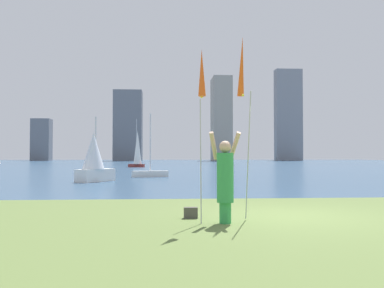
# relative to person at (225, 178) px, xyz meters

# --- Properties ---
(ground) EXTENTS (120.00, 138.00, 0.12)m
(ground) POSITION_rel_person_xyz_m (1.75, 51.92, -1.03)
(ground) COLOR #5B7038
(person) EXTENTS (0.72, 0.53, 1.97)m
(person) POSITION_rel_person_xyz_m (0.00, 0.00, 0.00)
(person) COLOR green
(person) RESTS_ON ground
(kite_flag_left) EXTENTS (0.16, 0.53, 3.71)m
(kite_flag_left) POSITION_rel_person_xyz_m (-0.52, -0.18, 2.12)
(kite_flag_left) COLOR #B2B2B7
(kite_flag_left) RESTS_ON ground
(kite_flag_right) EXTENTS (0.16, 1.26, 4.23)m
(kite_flag_right) POSITION_rel_person_xyz_m (0.52, 0.77, 2.49)
(kite_flag_right) COLOR #B2B2B7
(kite_flag_right) RESTS_ON ground
(bag) EXTENTS (0.32, 0.16, 0.25)m
(bag) POSITION_rel_person_xyz_m (-0.69, 0.74, -0.84)
(bag) COLOR #4C4742
(bag) RESTS_ON ground
(sailboat_0) EXTENTS (2.44, 1.02, 4.27)m
(sailboat_0) POSITION_rel_person_xyz_m (-2.24, 18.82, -0.69)
(sailboat_0) COLOR silver
(sailboat_0) RESTS_ON ground
(sailboat_2) EXTENTS (1.97, 2.55, 3.59)m
(sailboat_2) POSITION_rel_person_xyz_m (-5.15, 14.08, 0.28)
(sailboat_2) COLOR white
(sailboat_2) RESTS_ON ground
(sailboat_3) EXTENTS (2.03, 1.25, 5.87)m
(sailboat_3) POSITION_rel_person_xyz_m (-4.57, 41.58, 1.22)
(sailboat_3) COLOR maroon
(sailboat_3) RESTS_ON ground
(skyline_tower_0) EXTENTS (4.76, 3.88, 10.98)m
(skyline_tower_0) POSITION_rel_person_xyz_m (-33.54, 101.57, 4.52)
(skyline_tower_0) COLOR slate
(skyline_tower_0) RESTS_ON ground
(skyline_tower_1) EXTENTS (7.22, 6.14, 18.03)m
(skyline_tower_1) POSITION_rel_person_xyz_m (-10.65, 98.24, 8.05)
(skyline_tower_1) COLOR slate
(skyline_tower_1) RESTS_ON ground
(skyline_tower_2) EXTENTS (4.77, 7.91, 21.59)m
(skyline_tower_2) POSITION_rel_person_xyz_m (13.49, 97.09, 9.83)
(skyline_tower_2) COLOR gray
(skyline_tower_2) RESTS_ON ground
(skyline_tower_3) EXTENTS (7.20, 3.19, 25.04)m
(skyline_tower_3) POSITION_rel_person_xyz_m (32.78, 102.10, 11.55)
(skyline_tower_3) COLOR gray
(skyline_tower_3) RESTS_ON ground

